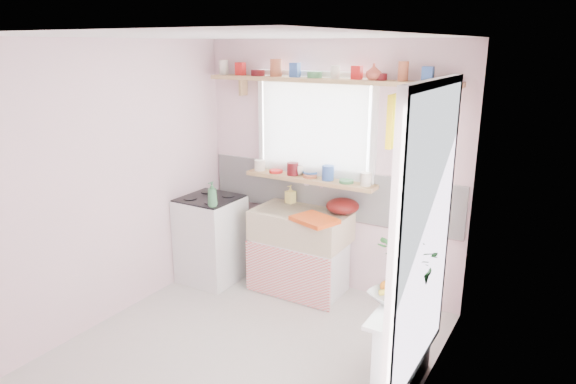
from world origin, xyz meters
The scene contains 19 objects.
room centered at (0.66, 0.86, 1.37)m, with size 3.20×3.20×3.20m.
sink_unit centered at (-0.15, 1.29, 0.43)m, with size 0.95×0.65×1.11m.
cooker centered at (-1.10, 1.05, 0.46)m, with size 0.58×0.58×0.93m.
radiator_ledge centered at (1.30, 0.20, 0.40)m, with size 0.22×0.95×0.78m.
windowsill centered at (-0.15, 1.48, 1.14)m, with size 1.40×0.22×0.04m, color tan.
pine_shelf centered at (0.00, 1.47, 2.12)m, with size 2.52×0.24×0.04m, color tan.
shelf_crockery centered at (-0.04, 1.47, 2.19)m, with size 2.47×0.11×0.12m.
sill_crockery centered at (-0.17, 1.48, 1.22)m, with size 1.35×0.11×0.12m.
dish_tray centered at (0.11, 1.10, 0.87)m, with size 0.40×0.30×0.04m, color #DE4B13.
colander centered at (0.22, 1.47, 0.92)m, with size 0.33×0.33×0.15m, color #57100E.
jade_plant centered at (1.30, 0.26, 1.03)m, with size 0.45×0.39×0.50m, color #276229.
fruit_bowl centered at (1.21, 0.12, 0.81)m, with size 0.29×0.29×0.07m, color silver.
herb_pot centered at (1.33, -0.20, 0.87)m, with size 0.10×0.07×0.19m, color #316D2B.
soap_bottle_sink centered at (-0.39, 1.50, 0.94)m, with size 0.09×0.09×0.19m, color #EBD768.
sill_cup centered at (-0.30, 1.54, 1.21)m, with size 0.13×0.13×0.10m, color white.
sill_bowl centered at (-0.17, 1.54, 1.19)m, with size 0.17×0.17×0.05m, color #3566AE.
shelf_vase centered at (0.50, 1.43, 2.21)m, with size 0.14×0.14×0.15m, color #B04936.
cooker_bottle centered at (-0.88, 0.83, 1.04)m, with size 0.10×0.10×0.25m, color #3D7A4D.
fruit centered at (1.22, 0.12, 0.87)m, with size 0.20×0.14×0.10m.
Camera 1 is at (2.20, -2.92, 2.45)m, focal length 32.00 mm.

